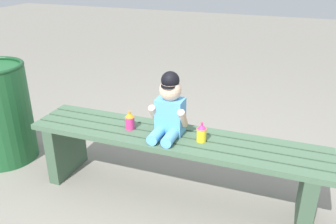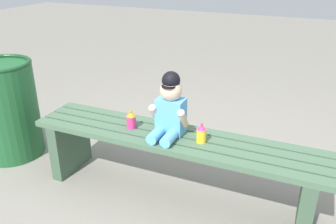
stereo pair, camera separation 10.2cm
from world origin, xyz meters
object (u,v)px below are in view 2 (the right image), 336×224
sippy_cup_right (201,133)px  sippy_cup_left (131,120)px  child_figure (170,108)px  trash_bin (7,109)px  park_bench (173,154)px

sippy_cup_right → sippy_cup_left: bearing=180.0°
child_figure → sippy_cup_left: child_figure is taller
sippy_cup_right → trash_bin: bearing=179.7°
park_bench → sippy_cup_left: (-0.29, -0.01, 0.19)m
park_bench → child_figure: 0.32m
child_figure → sippy_cup_left: (-0.26, -0.02, -0.12)m
child_figure → sippy_cup_right: bearing=-5.8°
park_bench → trash_bin: (-1.41, 0.00, 0.07)m
sippy_cup_left → trash_bin: bearing=179.5°
sippy_cup_right → trash_bin: size_ratio=0.16×
park_bench → trash_bin: 1.41m
child_figure → trash_bin: size_ratio=0.53×
park_bench → trash_bin: bearing=179.9°
park_bench → sippy_cup_left: sippy_cup_left is taller
trash_bin → sippy_cup_right: bearing=-0.3°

